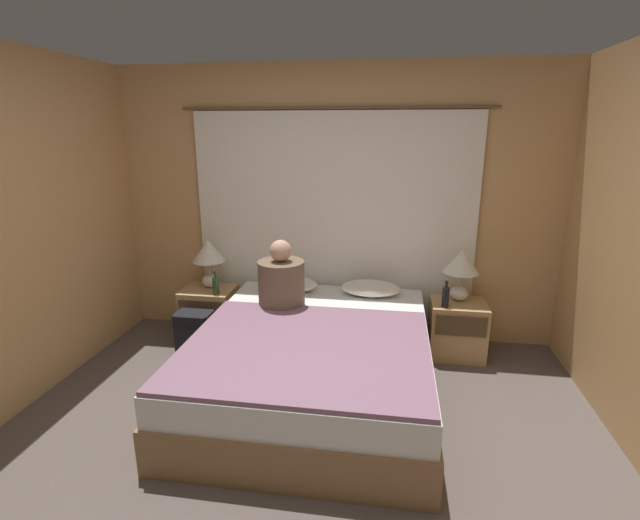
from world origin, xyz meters
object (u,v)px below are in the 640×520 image
at_px(pillow_left, 289,284).
at_px(beer_bottle_on_right_stand, 446,296).
at_px(nightstand_left, 210,313).
at_px(beer_bottle_on_left_stand, 216,285).
at_px(lamp_left, 208,255).
at_px(person_left_in_bed, 281,281).
at_px(bed, 314,362).
at_px(nightstand_right, 457,329).
at_px(pillow_right, 371,288).
at_px(backpack_on_floor, 195,332).
at_px(lamp_right, 461,266).

bearing_deg(pillow_left, beer_bottle_on_right_stand, -5.87).
xyz_separation_m(nightstand_left, beer_bottle_on_left_stand, (0.13, -0.12, 0.33)).
bearing_deg(lamp_left, person_left_in_bed, -28.17).
bearing_deg(bed, lamp_left, 142.61).
xyz_separation_m(pillow_left, person_left_in_bed, (0.03, -0.39, 0.16)).
xyz_separation_m(bed, lamp_left, (-1.14, 0.87, 0.55)).
relative_size(lamp_left, beer_bottle_on_left_stand, 2.10).
bearing_deg(bed, nightstand_right, 35.40).
bearing_deg(pillow_left, pillow_right, 0.00).
bearing_deg(lamp_left, beer_bottle_on_left_stand, -54.97).
bearing_deg(backpack_on_floor, pillow_right, 15.29).
height_order(nightstand_right, pillow_right, pillow_right).
height_order(bed, beer_bottle_on_left_stand, beer_bottle_on_left_stand).
xyz_separation_m(nightstand_left, pillow_left, (0.77, 0.02, 0.33)).
distance_m(lamp_left, pillow_left, 0.80).
xyz_separation_m(beer_bottle_on_left_stand, backpack_on_floor, (-0.11, -0.27, -0.35)).
height_order(pillow_right, backpack_on_floor, pillow_right).
relative_size(bed, person_left_in_bed, 3.69).
height_order(pillow_left, beer_bottle_on_right_stand, beer_bottle_on_right_stand).
bearing_deg(lamp_left, pillow_right, -1.41).
bearing_deg(person_left_in_bed, bed, -52.34).
xyz_separation_m(pillow_left, pillow_right, (0.75, 0.00, 0.00)).
bearing_deg(pillow_right, nightstand_left, -179.09).
relative_size(pillow_right, beer_bottle_on_right_stand, 2.28).
bearing_deg(pillow_right, lamp_right, 2.78).
height_order(nightstand_left, pillow_right, pillow_right).
bearing_deg(person_left_in_bed, backpack_on_floor, -178.56).
bearing_deg(lamp_left, pillow_left, -2.78).
height_order(lamp_left, beer_bottle_on_left_stand, lamp_left).
distance_m(pillow_right, person_left_in_bed, 0.83).
height_order(lamp_right, beer_bottle_on_right_stand, lamp_right).
bearing_deg(nightstand_right, beer_bottle_on_left_stand, -176.87).
bearing_deg(nightstand_right, pillow_right, 178.21).
xyz_separation_m(lamp_right, person_left_in_bed, (-1.48, -0.43, -0.07)).
distance_m(lamp_left, lamp_right, 2.28).
bearing_deg(bed, backpack_on_floor, 159.30).
xyz_separation_m(lamp_right, backpack_on_floor, (-2.26, -0.45, -0.58)).
bearing_deg(beer_bottle_on_left_stand, nightstand_left, 136.81).
bearing_deg(pillow_left, lamp_left, 177.22).
relative_size(nightstand_left, beer_bottle_on_right_stand, 2.12).
distance_m(nightstand_left, beer_bottle_on_right_stand, 2.17).
height_order(nightstand_right, lamp_right, lamp_right).
height_order(person_left_in_bed, beer_bottle_on_right_stand, person_left_in_bed).
relative_size(person_left_in_bed, backpack_on_floor, 1.37).
height_order(pillow_right, beer_bottle_on_left_stand, beer_bottle_on_left_stand).
height_order(bed, beer_bottle_on_right_stand, beer_bottle_on_right_stand).
bearing_deg(nightstand_right, pillow_left, 179.09).
bearing_deg(person_left_in_bed, lamp_right, 16.06).
relative_size(bed, lamp_left, 4.54).
distance_m(nightstand_left, backpack_on_floor, 0.39).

